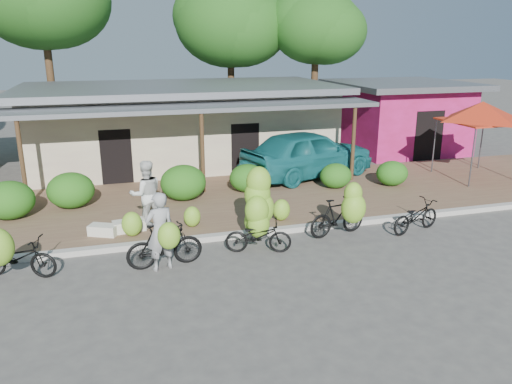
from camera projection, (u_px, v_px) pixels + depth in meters
ground at (252, 269)px, 11.62m from camera, size 100.00×100.00×0.00m
sidewalk at (210, 203)px, 16.20m from camera, size 60.00×6.00×0.12m
curb at (231, 236)px, 13.44m from camera, size 60.00×0.25×0.15m
shop_main at (182, 124)px, 21.17m from camera, size 13.00×8.50×3.35m
shop_pink at (399, 115)px, 24.04m from camera, size 6.00×6.00×3.25m
tree_center_right at (226, 20)px, 25.99m from camera, size 5.85×5.79×8.35m
tree_near_right at (312, 25)px, 25.30m from camera, size 4.75×4.59×7.63m
hedge_0 at (9, 200)px, 14.44m from camera, size 1.44×1.30×1.12m
hedge_1 at (71, 190)px, 15.42m from camera, size 1.43×1.29×1.11m
hedge_2 at (183, 183)px, 16.19m from camera, size 1.48×1.33×1.15m
hedge_3 at (247, 178)px, 17.10m from camera, size 1.23×1.11×0.96m
hedge_4 at (336, 176)px, 17.54m from camera, size 1.12×1.01×0.88m
hedge_5 at (392, 173)px, 17.84m from camera, size 1.14×1.03×0.89m
red_canopy at (482, 111)px, 18.37m from camera, size 3.50×3.50×2.86m
bike_far_left at (13, 255)px, 10.96m from camera, size 1.89×1.50×1.41m
bike_left at (165, 244)px, 11.54m from camera, size 1.82×1.18×1.33m
bike_center at (258, 215)px, 12.62m from camera, size 1.75×1.34×2.09m
bike_right at (342, 213)px, 13.31m from camera, size 1.82×1.33×1.66m
bike_far_right at (416, 216)px, 13.80m from camera, size 1.81×1.07×0.90m
loose_banana_a at (132, 224)px, 13.20m from camera, size 0.54×0.46×0.67m
loose_banana_b at (192, 217)px, 13.89m from camera, size 0.47×0.40×0.59m
loose_banana_c at (281, 210)px, 14.37m from camera, size 0.51×0.43×0.63m
sack_near at (129, 226)px, 13.61m from camera, size 0.90×0.53×0.30m
sack_far at (103, 230)px, 13.33m from camera, size 0.84×0.67×0.28m
vendor at (160, 231)px, 11.38m from camera, size 0.78×0.62×1.87m
bystander at (146, 194)px, 13.71m from camera, size 1.01×0.84×1.89m
teal_van at (308, 153)px, 18.88m from camera, size 5.72×3.64×1.81m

